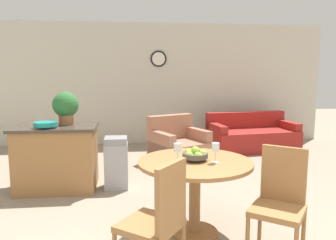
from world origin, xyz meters
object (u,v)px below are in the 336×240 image
Objects in this scene: dining_table at (195,178)px; teal_bowl at (46,124)px; dining_chair_near_left at (158,217)px; trash_bin at (116,163)px; wine_glass_right at (216,148)px; dining_chair_near_right at (280,198)px; couch at (252,137)px; wine_glass_left at (177,149)px; armchair at (178,147)px; potted_plant at (66,106)px; fruit_bowl at (195,154)px; kitchen_island at (57,157)px.

teal_bowl is (-1.71, 1.33, 0.35)m from dining_table.
dining_chair_near_left is 2.18m from trash_bin.
dining_chair_near_left is at bearing -135.47° from wine_glass_right.
dining_chair_near_right is 0.51× the size of couch.
teal_bowl reaches higher than dining_chair_near_left.
wine_glass_left is at bearing 16.20° from dining_chair_near_left.
wine_glass_right is 0.17× the size of armchair.
potted_plant reaches higher than wine_glass_right.
dining_chair_near_left is at bearing -64.72° from potted_plant.
dining_chair_near_left is 3.17× the size of teal_bowl.
armchair is at bearing 29.37° from potted_plant.
wine_glass_right reaches higher than dining_table.
couch reaches higher than dining_table.
dining_chair_near_right is at bearing -106.52° from armchair.
trash_bin is at bearing 8.62° from teal_bowl.
fruit_bowl is 0.23× the size of kitchen_island.
teal_bowl is at bearing -155.71° from couch.
wine_glass_right is at bearing -8.27° from dining_chair_near_left.
fruit_bowl is 2.16m from teal_bowl.
dining_chair_near_right is (0.67, -0.41, -0.07)m from dining_table.
dining_table is 0.23m from fruit_bowl.
dining_chair_near_left is (-0.41, -0.67, -0.07)m from dining_table.
dining_table is 0.79m from dining_chair_near_right.
armchair is (1.72, 0.97, -0.85)m from potted_plant.
trash_bin is (-0.64, 1.54, -0.54)m from wine_glass_left.
dining_chair_near_left is 1.32× the size of trash_bin.
potted_plant is at bearing -6.29° from dining_chair_near_right.
trash_bin is (-0.41, 2.13, -0.16)m from dining_chair_near_left.
dining_chair_near_left is at bearing 50.73° from dining_chair_near_right.
fruit_bowl is at bearing -47.66° from potted_plant.
couch is (1.90, 3.52, -0.31)m from dining_table.
dining_chair_near_left is 0.51× the size of couch.
couch is at bearing 64.44° from wine_glass_right.
teal_bowl is 0.42× the size of trash_bin.
dining_chair_near_left reaches higher than dining_table.
dining_table is at bearing -37.85° from teal_bowl.
fruit_bowl is 2.26m from potted_plant.
teal_bowl is at bearing -115.06° from kitchen_island.
dining_chair_near_left is 0.83× the size of armchair.
wine_glass_right is at bearing -41.76° from kitchen_island.
wine_glass_left is 0.27× the size of trash_bin.
couch is (1.73, 3.61, -0.62)m from wine_glass_right.
potted_plant is (-2.18, 2.07, 0.62)m from dining_chair_near_right.
dining_table is 1.69m from trash_bin.
armchair is (-0.46, 3.04, -0.23)m from dining_chair_near_right.
trash_bin is 3.41m from couch.
kitchen_island is (-1.62, 1.51, -0.14)m from dining_table.
potted_plant is 1.06m from trash_bin.
teal_bowl is at bearing 1.05° from dining_chair_near_right.
dining_chair_near_right is 0.84m from fruit_bowl.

